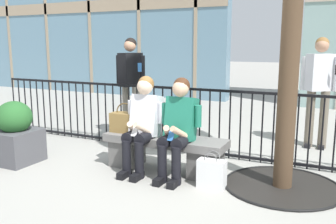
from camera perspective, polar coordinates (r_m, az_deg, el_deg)
The scene contains 10 objects.
ground_plane at distance 4.77m, azimuth -0.53°, elevation -9.10°, with size 60.00×60.00×0.00m, color #9E9B93.
stone_bench at distance 4.68m, azimuth -0.53°, elevation -5.97°, with size 1.60×0.44×0.45m.
seated_person_with_phone at distance 4.59m, azimuth -3.98°, elevation -1.45°, with size 0.52×0.66×1.21m.
seated_person_companion at distance 4.38m, azimuth 1.58°, elevation -2.03°, with size 0.52×0.66×1.21m.
handbag_on_bench at distance 4.87m, azimuth -6.72°, elevation -1.56°, with size 0.38×0.19×0.39m.
shopping_bag at distance 4.20m, azimuth 6.83°, elevation -9.49°, with size 0.32×0.15×0.42m.
bystander_at_railing at distance 6.08m, azimuth 22.53°, elevation 4.05°, with size 0.55×0.41×1.71m.
bystander_further_back at distance 6.26m, azimuth -5.85°, elevation 4.97°, with size 0.55×0.43×1.71m.
plaza_railing at distance 5.38m, azimuth 3.47°, elevation -1.31°, with size 7.22×0.04×0.98m.
planter at distance 5.40m, azimuth -22.71°, elevation -3.23°, with size 0.56×0.56×0.85m.
Camera 1 is at (1.98, -4.03, 1.60)m, focal length 39.06 mm.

